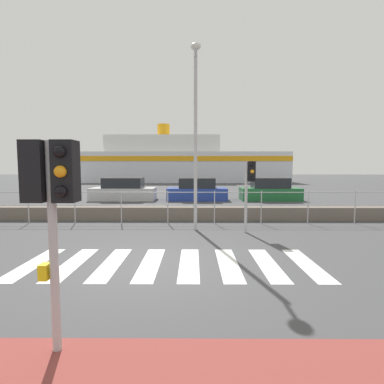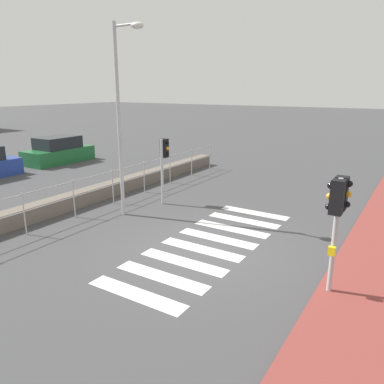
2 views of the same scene
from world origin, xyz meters
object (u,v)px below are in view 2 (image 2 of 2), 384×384
object	(u,v)px
traffic_light_near	(338,206)
traffic_light_far	(164,157)
streetlamp	(123,101)
parked_car_green	(59,151)

from	to	relation	value
traffic_light_near	traffic_light_far	distance (m)	7.61
traffic_light_far	streetlamp	world-z (taller)	streetlamp
traffic_light_near	parked_car_green	xyz separation A→B (m)	(6.70, 16.77, -1.33)
traffic_light_far	streetlamp	xyz separation A→B (m)	(-1.82, 0.21, 2.03)
traffic_light_far	parked_car_green	bearing A→B (deg)	72.05
traffic_light_far	parked_car_green	world-z (taller)	traffic_light_far
parked_car_green	traffic_light_far	bearing A→B (deg)	-107.95
traffic_light_near	streetlamp	world-z (taller)	streetlamp
traffic_light_near	streetlamp	xyz separation A→B (m)	(1.64, 6.98, 1.84)
streetlamp	traffic_light_near	bearing A→B (deg)	-103.24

